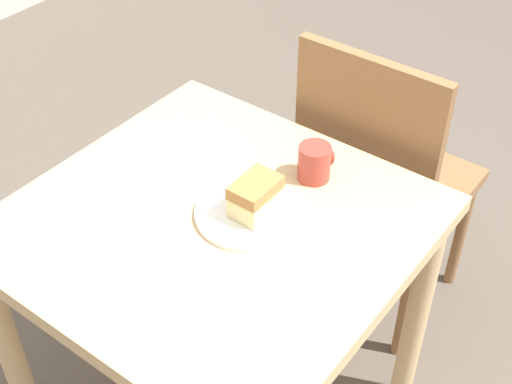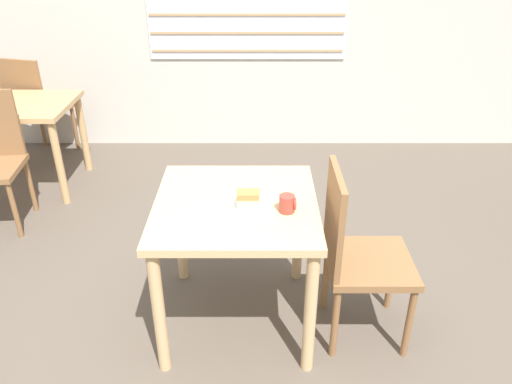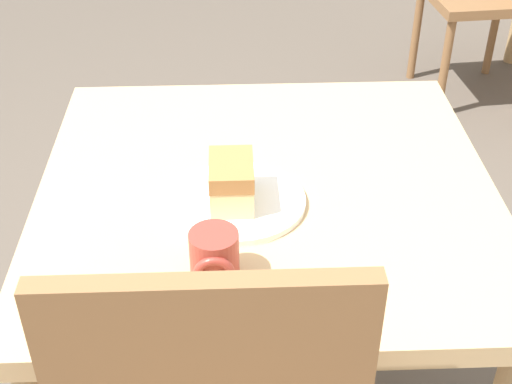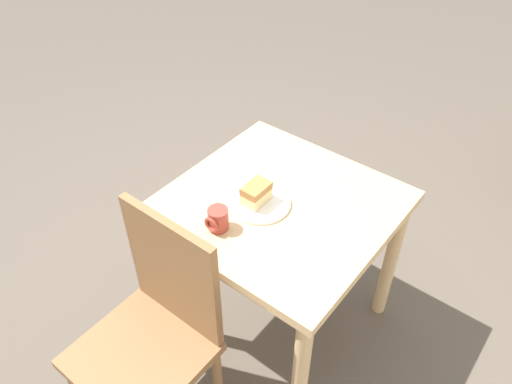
% 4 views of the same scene
% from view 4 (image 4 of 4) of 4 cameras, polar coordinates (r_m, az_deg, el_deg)
% --- Properties ---
extents(ground_plane, '(14.00, 14.00, 0.00)m').
position_cam_4_polar(ground_plane, '(2.68, -6.44, -9.40)').
color(ground_plane, brown).
extents(dining_table_near, '(0.82, 0.84, 0.76)m').
position_cam_4_polar(dining_table_near, '(2.02, 2.62, -3.78)').
color(dining_table_near, tan).
rests_on(dining_table_near, ground_plane).
extents(chair_near_window, '(0.43, 0.43, 0.96)m').
position_cam_4_polar(chair_near_window, '(1.87, -11.55, -15.14)').
color(chair_near_window, brown).
rests_on(chair_near_window, ground_plane).
extents(plate, '(0.24, 0.24, 0.01)m').
position_cam_4_polar(plate, '(1.92, 0.42, -1.26)').
color(plate, white).
rests_on(plate, dining_table_near).
extents(cake_slice, '(0.11, 0.08, 0.08)m').
position_cam_4_polar(cake_slice, '(1.89, 0.03, -0.19)').
color(cake_slice, '#E5CC89').
rests_on(cake_slice, plate).
extents(coffee_mug, '(0.08, 0.08, 0.09)m').
position_cam_4_polar(coffee_mug, '(1.80, -4.41, -3.14)').
color(coffee_mug, '#9E382D').
rests_on(coffee_mug, dining_table_near).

